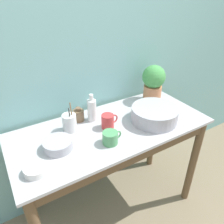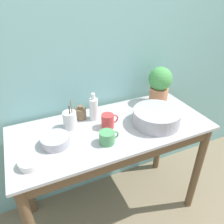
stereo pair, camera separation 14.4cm
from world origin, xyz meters
name	(u,v)px [view 2 (the right image)]	position (x,y,z in m)	size (l,w,h in m)	color
wall_back	(92,64)	(0.00, 0.67, 1.20)	(6.00, 0.05, 2.40)	#7AB2B2
counter_table	(113,149)	(0.00, 0.28, 0.68)	(1.37, 0.61, 0.86)	brown
potted_plant	(160,84)	(0.49, 0.48, 1.03)	(0.18, 0.18, 0.30)	tan
bowl_wash_large	(156,117)	(0.30, 0.22, 0.92)	(0.33, 0.33, 0.11)	#A8A8B2
bottle_tall	(94,109)	(-0.07, 0.46, 0.95)	(0.06, 0.06, 0.20)	white
bottle_short	(81,113)	(-0.16, 0.50, 0.91)	(0.08, 0.08, 0.10)	brown
mug_red	(108,121)	(-0.03, 0.32, 0.91)	(0.12, 0.08, 0.10)	#C63838
mug_green	(107,137)	(-0.10, 0.16, 0.90)	(0.13, 0.10, 0.08)	#4C935B
bowl_small_steel	(55,140)	(-0.39, 0.28, 0.89)	(0.18, 0.18, 0.06)	#A8A8B2
bowl_small_enamel_white	(30,163)	(-0.55, 0.15, 0.88)	(0.12, 0.12, 0.04)	silver
utensil_cup	(70,120)	(-0.26, 0.42, 0.92)	(0.09, 0.09, 0.20)	silver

